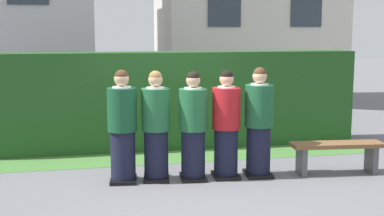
{
  "coord_description": "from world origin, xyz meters",
  "views": [
    {
      "loc": [
        -1.54,
        -7.14,
        2.15
      ],
      "look_at": [
        0.0,
        0.0,
        1.05
      ],
      "focal_mm": 47.95,
      "sensor_mm": 36.0,
      "label": 1
    }
  ],
  "objects_px": {
    "student_in_red_blazer": "(226,127)",
    "student_front_row_2": "(193,128)",
    "student_front_row_0": "(123,129)",
    "student_front_row_4": "(259,125)",
    "wooden_bench": "(337,151)",
    "student_front_row_1": "(156,128)"
  },
  "relations": [
    {
      "from": "wooden_bench",
      "to": "student_front_row_4",
      "type": "bearing_deg",
      "value": 172.71
    },
    {
      "from": "student_front_row_2",
      "to": "student_in_red_blazer",
      "type": "bearing_deg",
      "value": -0.95
    },
    {
      "from": "student_in_red_blazer",
      "to": "student_front_row_4",
      "type": "distance_m",
      "value": 0.5
    },
    {
      "from": "student_front_row_0",
      "to": "wooden_bench",
      "type": "xyz_separation_m",
      "value": [
        3.2,
        -0.27,
        -0.42
      ]
    },
    {
      "from": "student_front_row_0",
      "to": "wooden_bench",
      "type": "height_order",
      "value": "student_front_row_0"
    },
    {
      "from": "student_front_row_0",
      "to": "student_front_row_2",
      "type": "xyz_separation_m",
      "value": [
        1.01,
        -0.09,
        -0.02
      ]
    },
    {
      "from": "student_in_red_blazer",
      "to": "wooden_bench",
      "type": "xyz_separation_m",
      "value": [
        1.7,
        -0.17,
        -0.41
      ]
    },
    {
      "from": "wooden_bench",
      "to": "student_front_row_1",
      "type": "bearing_deg",
      "value": 174.47
    },
    {
      "from": "student_front_row_0",
      "to": "wooden_bench",
      "type": "relative_size",
      "value": 1.13
    },
    {
      "from": "student_front_row_2",
      "to": "student_front_row_4",
      "type": "height_order",
      "value": "student_front_row_4"
    },
    {
      "from": "student_in_red_blazer",
      "to": "student_front_row_4",
      "type": "relative_size",
      "value": 0.98
    },
    {
      "from": "student_front_row_0",
      "to": "student_front_row_2",
      "type": "height_order",
      "value": "student_front_row_0"
    },
    {
      "from": "student_front_row_2",
      "to": "wooden_bench",
      "type": "distance_m",
      "value": 2.24
    },
    {
      "from": "student_front_row_1",
      "to": "wooden_bench",
      "type": "bearing_deg",
      "value": -5.53
    },
    {
      "from": "student_front_row_1",
      "to": "wooden_bench",
      "type": "xyz_separation_m",
      "value": [
        2.72,
        -0.26,
        -0.41
      ]
    },
    {
      "from": "student_front_row_2",
      "to": "wooden_bench",
      "type": "height_order",
      "value": "student_front_row_2"
    },
    {
      "from": "student_front_row_0",
      "to": "student_front_row_4",
      "type": "distance_m",
      "value": 2.0
    },
    {
      "from": "student_front_row_0",
      "to": "student_front_row_4",
      "type": "height_order",
      "value": "student_front_row_4"
    },
    {
      "from": "student_in_red_blazer",
      "to": "student_front_row_2",
      "type": "bearing_deg",
      "value": 179.05
    },
    {
      "from": "student_front_row_1",
      "to": "student_front_row_4",
      "type": "bearing_deg",
      "value": -4.14
    },
    {
      "from": "student_front_row_1",
      "to": "wooden_bench",
      "type": "height_order",
      "value": "student_front_row_1"
    },
    {
      "from": "student_front_row_4",
      "to": "student_in_red_blazer",
      "type": "bearing_deg",
      "value": 177.83
    }
  ]
}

